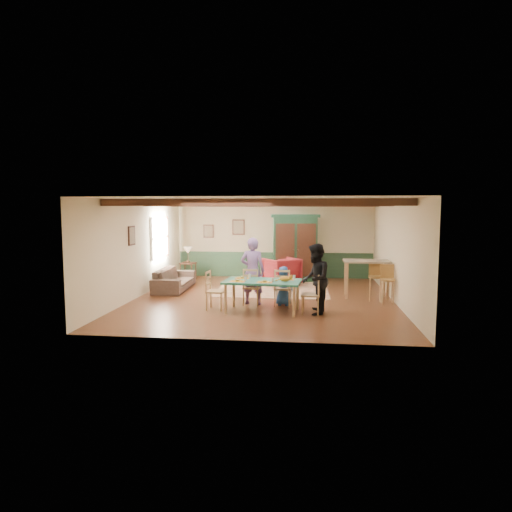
# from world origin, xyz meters

# --- Properties ---
(floor) EXTENTS (8.00, 8.00, 0.00)m
(floor) POSITION_xyz_m (0.00, 0.00, 0.00)
(floor) COLOR #4D2515
(floor) RESTS_ON ground
(wall_back) EXTENTS (7.00, 0.02, 2.70)m
(wall_back) POSITION_xyz_m (0.00, 4.00, 1.35)
(wall_back) COLOR beige
(wall_back) RESTS_ON floor
(wall_left) EXTENTS (0.02, 8.00, 2.70)m
(wall_left) POSITION_xyz_m (-3.50, 0.00, 1.35)
(wall_left) COLOR beige
(wall_left) RESTS_ON floor
(wall_right) EXTENTS (0.02, 8.00, 2.70)m
(wall_right) POSITION_xyz_m (3.50, 0.00, 1.35)
(wall_right) COLOR beige
(wall_right) RESTS_ON floor
(ceiling) EXTENTS (7.00, 8.00, 0.02)m
(ceiling) POSITION_xyz_m (0.00, 0.00, 2.70)
(ceiling) COLOR white
(ceiling) RESTS_ON wall_back
(wainscot_back) EXTENTS (6.95, 0.03, 0.90)m
(wainscot_back) POSITION_xyz_m (0.00, 3.98, 0.45)
(wainscot_back) COLOR #223F2B
(wainscot_back) RESTS_ON floor
(ceiling_beam_front) EXTENTS (6.95, 0.16, 0.16)m
(ceiling_beam_front) POSITION_xyz_m (0.00, -2.30, 2.61)
(ceiling_beam_front) COLOR black
(ceiling_beam_front) RESTS_ON ceiling
(ceiling_beam_mid) EXTENTS (6.95, 0.16, 0.16)m
(ceiling_beam_mid) POSITION_xyz_m (0.00, 0.40, 2.61)
(ceiling_beam_mid) COLOR black
(ceiling_beam_mid) RESTS_ON ceiling
(ceiling_beam_back) EXTENTS (6.95, 0.16, 0.16)m
(ceiling_beam_back) POSITION_xyz_m (0.00, 3.00, 2.61)
(ceiling_beam_back) COLOR black
(ceiling_beam_back) RESTS_ON ceiling
(window_left) EXTENTS (0.06, 1.60, 1.30)m
(window_left) POSITION_xyz_m (-3.47, 1.70, 1.55)
(window_left) COLOR white
(window_left) RESTS_ON wall_left
(picture_left_wall) EXTENTS (0.04, 0.42, 0.52)m
(picture_left_wall) POSITION_xyz_m (-3.47, -0.60, 1.75)
(picture_left_wall) COLOR tan
(picture_left_wall) RESTS_ON wall_left
(picture_back_a) EXTENTS (0.45, 0.04, 0.55)m
(picture_back_a) POSITION_xyz_m (-1.30, 3.97, 1.80)
(picture_back_a) COLOR tan
(picture_back_a) RESTS_ON wall_back
(picture_back_b) EXTENTS (0.38, 0.04, 0.48)m
(picture_back_b) POSITION_xyz_m (-2.40, 3.97, 1.65)
(picture_back_b) COLOR tan
(picture_back_b) RESTS_ON wall_back
(dining_table) EXTENTS (1.88, 1.14, 0.75)m
(dining_table) POSITION_xyz_m (0.13, -1.56, 0.38)
(dining_table) COLOR #206653
(dining_table) RESTS_ON floor
(dining_chair_far_left) EXTENTS (0.46, 0.47, 0.96)m
(dining_chair_far_left) POSITION_xyz_m (-0.21, -0.81, 0.48)
(dining_chair_far_left) COLOR tan
(dining_chair_far_left) RESTS_ON floor
(dining_chair_far_right) EXTENTS (0.46, 0.47, 0.96)m
(dining_chair_far_right) POSITION_xyz_m (0.59, -0.87, 0.48)
(dining_chair_far_right) COLOR tan
(dining_chair_far_right) RESTS_ON floor
(dining_chair_end_left) EXTENTS (0.47, 0.46, 0.96)m
(dining_chair_end_left) POSITION_xyz_m (-1.02, -1.47, 0.48)
(dining_chair_end_left) COLOR tan
(dining_chair_end_left) RESTS_ON floor
(dining_chair_end_right) EXTENTS (0.47, 0.46, 0.96)m
(dining_chair_end_right) POSITION_xyz_m (1.29, -1.65, 0.48)
(dining_chair_end_right) COLOR tan
(dining_chair_end_right) RESTS_ON floor
(person_man) EXTENTS (0.66, 0.46, 1.74)m
(person_man) POSITION_xyz_m (-0.21, -0.73, 0.87)
(person_man) COLOR #7A5796
(person_man) RESTS_ON floor
(person_woman) EXTENTS (0.69, 0.85, 1.66)m
(person_woman) POSITION_xyz_m (1.39, -1.66, 0.83)
(person_woman) COLOR black
(person_woman) RESTS_ON floor
(person_child) EXTENTS (0.52, 0.36, 1.01)m
(person_child) POSITION_xyz_m (0.60, -0.79, 0.51)
(person_child) COLOR #234D8F
(person_child) RESTS_ON floor
(cat) EXTENTS (0.37, 0.17, 0.18)m
(cat) POSITION_xyz_m (0.68, -1.71, 0.85)
(cat) COLOR orange
(cat) RESTS_ON dining_table
(place_setting_near_left) EXTENTS (0.42, 0.33, 0.11)m
(place_setting_near_left) POSITION_xyz_m (-0.44, -1.77, 0.81)
(place_setting_near_left) COLOR orange
(place_setting_near_left) RESTS_ON dining_table
(place_setting_near_center) EXTENTS (0.42, 0.33, 0.11)m
(place_setting_near_center) POSITION_xyz_m (0.21, -1.82, 0.81)
(place_setting_near_center) COLOR orange
(place_setting_near_center) RESTS_ON dining_table
(place_setting_far_left) EXTENTS (0.42, 0.33, 0.11)m
(place_setting_far_left) POSITION_xyz_m (-0.40, -1.27, 0.81)
(place_setting_far_left) COLOR orange
(place_setting_far_left) RESTS_ON dining_table
(place_setting_far_right) EXTENTS (0.42, 0.33, 0.11)m
(place_setting_far_right) POSITION_xyz_m (0.70, -1.35, 0.81)
(place_setting_far_right) COLOR orange
(place_setting_far_right) RESTS_ON dining_table
(area_rug) EXTENTS (3.40, 4.02, 0.01)m
(area_rug) POSITION_xyz_m (0.13, 2.01, 0.01)
(area_rug) COLOR beige
(area_rug) RESTS_ON floor
(armoire) EXTENTS (1.68, 0.85, 2.27)m
(armoire) POSITION_xyz_m (0.76, 3.17, 1.14)
(armoire) COLOR #143421
(armoire) RESTS_ON floor
(armchair) EXTENTS (1.36, 1.37, 0.90)m
(armchair) POSITION_xyz_m (0.36, 2.26, 0.45)
(armchair) COLOR #551119
(armchair) RESTS_ON floor
(sofa) EXTENTS (0.94, 2.23, 0.64)m
(sofa) POSITION_xyz_m (-2.85, 1.13, 0.32)
(sofa) COLOR #403028
(sofa) RESTS_ON floor
(end_table) EXTENTS (0.54, 0.54, 0.60)m
(end_table) POSITION_xyz_m (-2.94, 3.08, 0.30)
(end_table) COLOR black
(end_table) RESTS_ON floor
(table_lamp) EXTENTS (0.31, 0.31, 0.54)m
(table_lamp) POSITION_xyz_m (-2.94, 3.08, 0.87)
(table_lamp) COLOR beige
(table_lamp) RESTS_ON end_table
(counter_table) EXTENTS (1.26, 0.73, 1.05)m
(counter_table) POSITION_xyz_m (2.82, 0.52, 0.52)
(counter_table) COLOR tan
(counter_table) RESTS_ON floor
(bar_stool_left) EXTENTS (0.42, 0.45, 1.05)m
(bar_stool_left) POSITION_xyz_m (3.01, 0.09, 0.52)
(bar_stool_left) COLOR #A0753E
(bar_stool_left) RESTS_ON floor
(bar_stool_right) EXTENTS (0.37, 0.41, 1.02)m
(bar_stool_right) POSITION_xyz_m (3.27, -0.29, 0.51)
(bar_stool_right) COLOR #A0753E
(bar_stool_right) RESTS_ON floor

